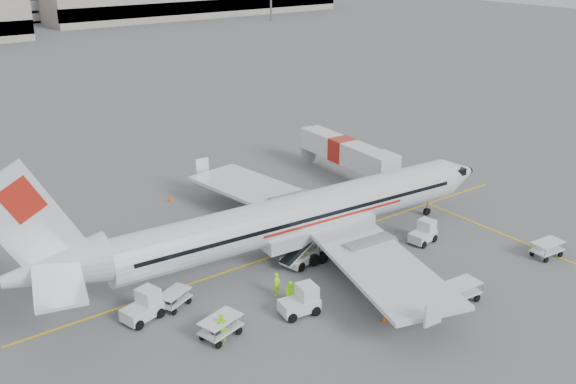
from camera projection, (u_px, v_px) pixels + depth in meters
name	position (u px, v px, depth m)	size (l,w,h in m)	color
ground	(304.00, 246.00, 49.06)	(360.00, 360.00, 0.00)	#56595B
stripe_lead	(304.00, 246.00, 49.06)	(44.00, 0.20, 0.01)	yellow
stripe_cross	(505.00, 235.00, 50.83)	(0.20, 20.00, 0.01)	yellow
aircraft	(301.00, 187.00, 46.12)	(38.08, 29.85, 10.50)	silver
jet_bridge	(342.00, 158.00, 62.69)	(2.74, 14.63, 3.84)	silver
belt_loader	(305.00, 244.00, 46.25)	(5.08, 1.91, 2.75)	silver
tug_fore	(423.00, 232.00, 49.30)	(2.24, 1.28, 1.73)	silver
tug_mid	(299.00, 300.00, 39.89)	(2.44, 1.40, 1.89)	silver
tug_aft	(142.00, 306.00, 39.25)	(2.46, 1.41, 1.90)	silver
cart_loaded_a	(221.00, 328.00, 37.61)	(2.50, 1.48, 1.30)	silver
cart_loaded_b	(175.00, 299.00, 40.74)	(2.15, 1.27, 1.12)	silver
cart_empty_a	(460.00, 292.00, 41.40)	(2.54, 1.50, 1.33)	silver
cart_empty_b	(547.00, 249.00, 47.19)	(2.34, 1.38, 1.22)	silver
cone_nose	(435.00, 173.00, 63.37)	(0.37, 0.37, 0.60)	#FB5508
cone_port	(171.00, 198.00, 57.15)	(0.38, 0.38, 0.61)	#FB5508
cone_stbd	(385.00, 317.00, 39.37)	(0.32, 0.32, 0.53)	#FB5508
crew_a	(277.00, 284.00, 42.06)	(0.59, 0.39, 1.61)	#99EC0E
crew_b	(291.00, 294.00, 40.76)	(0.85, 0.66, 1.75)	#99EC0E
crew_c	(303.00, 250.00, 46.55)	(1.10, 0.63, 1.71)	#99EC0E
crew_d	(222.00, 328.00, 37.16)	(1.03, 0.43, 1.77)	#99EC0E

